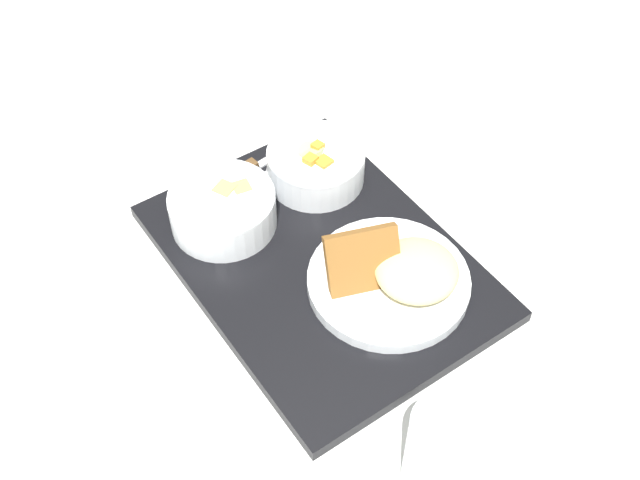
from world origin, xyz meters
name	(u,v)px	position (x,y,z in m)	size (l,w,h in m)	color
ground_plane	(320,266)	(0.00, 0.00, 0.00)	(4.00, 4.00, 0.00)	silver
serving_tray	(320,261)	(0.00, 0.00, 0.01)	(0.42, 0.33, 0.02)	black
bowl_salad	(316,164)	(-0.10, 0.08, 0.04)	(0.12, 0.12, 0.05)	silver
bowl_soup	(223,207)	(-0.11, -0.05, 0.04)	(0.13, 0.13, 0.05)	silver
plate_main	(396,276)	(0.09, 0.04, 0.03)	(0.18, 0.18, 0.08)	silver
knife	(250,168)	(-0.17, 0.02, 0.02)	(0.02, 0.18, 0.01)	silver
spoon	(270,175)	(-0.14, 0.03, 0.02)	(0.04, 0.15, 0.01)	silver
glass_water	(440,456)	(0.28, -0.08, 0.05)	(0.07, 0.07, 0.11)	silver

